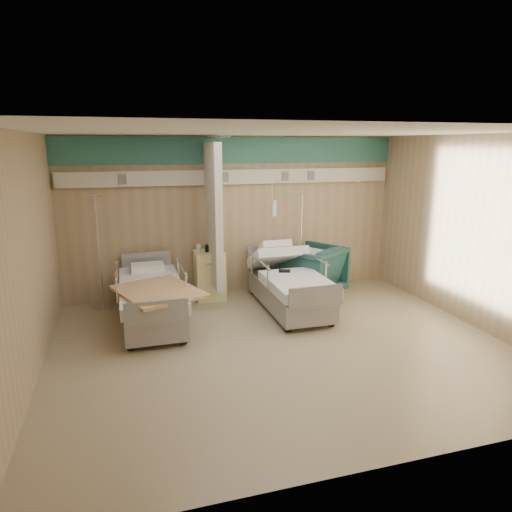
% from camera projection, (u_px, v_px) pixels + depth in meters
% --- Properties ---
extents(ground, '(6.00, 5.00, 0.00)m').
position_uv_depth(ground, '(280.00, 346.00, 6.16)').
color(ground, gray).
rests_on(ground, ground).
extents(room_walls, '(6.04, 5.04, 2.82)m').
position_uv_depth(room_walls, '(274.00, 206.00, 5.95)').
color(room_walls, tan).
rests_on(room_walls, ground).
extents(bed_right, '(1.00, 2.16, 0.63)m').
position_uv_depth(bed_right, '(289.00, 291.00, 7.46)').
color(bed_right, silver).
rests_on(bed_right, ground).
extents(bed_left, '(1.00, 2.16, 0.63)m').
position_uv_depth(bed_left, '(152.00, 304.00, 6.86)').
color(bed_left, silver).
rests_on(bed_left, ground).
extents(bedside_cabinet, '(0.50, 0.48, 0.85)m').
position_uv_depth(bedside_cabinet, '(209.00, 275.00, 7.96)').
color(bedside_cabinet, '#F6EE99').
rests_on(bedside_cabinet, ground).
extents(visitor_armchair, '(1.35, 1.36, 0.91)m').
position_uv_depth(visitor_armchair, '(312.00, 270.00, 8.17)').
color(visitor_armchair, '#1D4947').
rests_on(visitor_armchair, ground).
extents(waffle_blanket, '(0.79, 0.76, 0.07)m').
position_uv_depth(waffle_blanket, '(311.00, 244.00, 8.05)').
color(waffle_blanket, white).
rests_on(waffle_blanket, visitor_armchair).
extents(iv_stand_right, '(0.32, 0.32, 1.81)m').
position_uv_depth(iv_stand_right, '(300.00, 273.00, 8.31)').
color(iv_stand_right, silver).
rests_on(iv_stand_right, ground).
extents(iv_stand_left, '(0.34, 0.34, 1.88)m').
position_uv_depth(iv_stand_left, '(102.00, 286.00, 7.50)').
color(iv_stand_left, silver).
rests_on(iv_stand_left, ground).
extents(call_remote, '(0.20, 0.13, 0.04)m').
position_uv_depth(call_remote, '(284.00, 271.00, 7.40)').
color(call_remote, black).
rests_on(call_remote, bed_right).
extents(tan_blanket, '(1.34, 1.49, 0.04)m').
position_uv_depth(tan_blanket, '(158.00, 291.00, 6.37)').
color(tan_blanket, tan).
rests_on(tan_blanket, bed_left).
extents(toiletry_bag, '(0.23, 0.17, 0.12)m').
position_uv_depth(toiletry_bag, '(211.00, 248.00, 7.87)').
color(toiletry_bag, black).
rests_on(toiletry_bag, bedside_cabinet).
extents(white_cup, '(0.11, 0.11, 0.13)m').
position_uv_depth(white_cup, '(199.00, 248.00, 7.88)').
color(white_cup, white).
rests_on(white_cup, bedside_cabinet).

